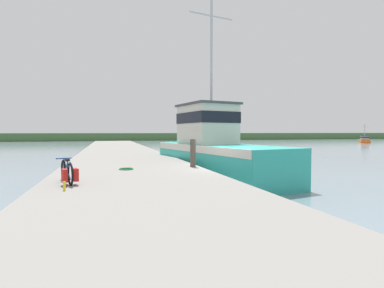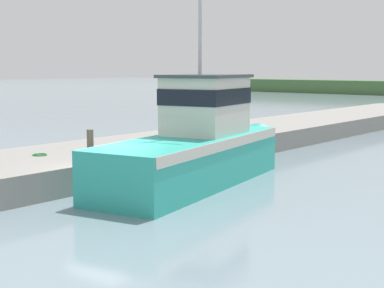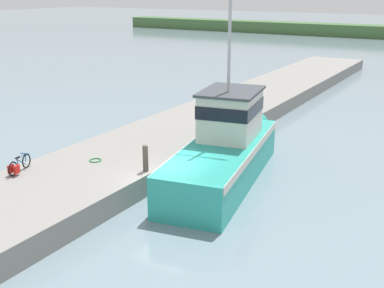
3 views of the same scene
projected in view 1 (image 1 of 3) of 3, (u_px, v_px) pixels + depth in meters
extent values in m
plane|color=gray|center=(224.00, 190.00, 12.76)|extent=(320.00, 320.00, 0.00)
cube|color=gray|center=(132.00, 182.00, 11.69)|extent=(5.70, 80.00, 1.00)
cube|color=#426638|center=(221.00, 136.00, 94.99)|extent=(180.00, 5.00, 2.17)
cube|color=teal|center=(218.00, 161.00, 15.94)|extent=(4.73, 10.08, 1.80)
cone|color=teal|center=(175.00, 154.00, 21.05)|extent=(2.01, 2.04, 1.71)
cube|color=beige|center=(218.00, 148.00, 15.91)|extent=(4.75, 9.90, 0.36)
cube|color=beige|center=(207.00, 125.00, 16.94)|extent=(2.90, 3.47, 2.14)
cube|color=black|center=(207.00, 118.00, 16.93)|extent=(2.96, 3.54, 0.60)
cube|color=#3D4247|center=(207.00, 105.00, 16.90)|extent=(3.13, 3.75, 0.12)
cylinder|color=#B2B2B7|center=(211.00, 45.00, 16.36)|extent=(0.14, 0.14, 6.32)
cylinder|color=#B2B2B7|center=(211.00, 16.00, 16.29)|extent=(2.63, 0.60, 0.10)
cube|color=orange|center=(364.00, 141.00, 69.16)|extent=(4.99, 5.50, 0.70)
cone|color=orange|center=(366.00, 142.00, 66.12)|extent=(1.16, 1.21, 0.67)
cube|color=silver|center=(364.00, 140.00, 69.15)|extent=(4.95, 5.44, 0.14)
cube|color=silver|center=(365.00, 138.00, 68.49)|extent=(2.46, 2.54, 0.82)
cube|color=black|center=(365.00, 137.00, 68.48)|extent=(2.51, 2.60, 0.23)
cube|color=#3D4247|center=(365.00, 136.00, 68.47)|extent=(2.66, 2.75, 0.12)
cylinder|color=#B2B2B7|center=(365.00, 130.00, 68.70)|extent=(0.14, 0.14, 2.71)
cylinder|color=#B2B2B7|center=(365.00, 127.00, 68.67)|extent=(1.33, 1.12, 0.10)
torus|color=black|center=(70.00, 174.00, 8.15)|extent=(0.24, 0.62, 0.63)
torus|color=black|center=(64.00, 170.00, 8.99)|extent=(0.24, 0.62, 0.63)
cylinder|color=navy|center=(69.00, 176.00, 8.29)|extent=(0.13, 0.34, 0.17)
cylinder|color=navy|center=(68.00, 169.00, 8.46)|extent=(0.07, 0.14, 0.48)
cylinder|color=navy|center=(69.00, 167.00, 8.32)|extent=(0.17, 0.44, 0.36)
cylinder|color=navy|center=(66.00, 169.00, 8.68)|extent=(0.22, 0.62, 0.49)
cylinder|color=navy|center=(65.00, 160.00, 8.71)|extent=(0.19, 0.51, 0.05)
cylinder|color=navy|center=(64.00, 165.00, 8.96)|extent=(0.06, 0.10, 0.32)
cylinder|color=navy|center=(64.00, 158.00, 8.93)|extent=(0.43, 0.17, 0.04)
cube|color=black|center=(67.00, 160.00, 8.47)|extent=(0.17, 0.26, 0.05)
cube|color=red|center=(65.00, 175.00, 8.12)|extent=(0.21, 0.34, 0.35)
cube|color=red|center=(75.00, 175.00, 8.27)|extent=(0.21, 0.34, 0.35)
cylinder|color=#51473D|center=(193.00, 153.00, 12.56)|extent=(0.24, 0.24, 1.17)
torus|color=#197A2D|center=(126.00, 169.00, 11.69)|extent=(0.56, 0.56, 0.05)
cylinder|color=yellow|center=(64.00, 186.00, 7.46)|extent=(0.06, 0.06, 0.24)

